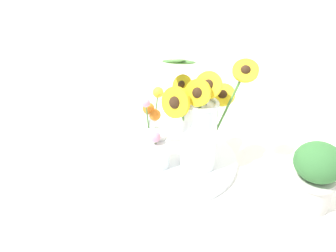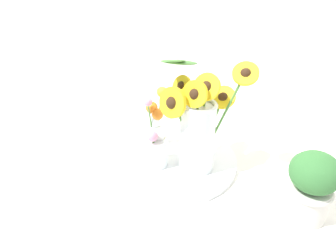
{
  "view_description": "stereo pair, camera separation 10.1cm",
  "coord_description": "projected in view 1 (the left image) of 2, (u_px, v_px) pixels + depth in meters",
  "views": [
    {
      "loc": [
        0.47,
        -0.73,
        0.63
      ],
      "look_at": [
        0.01,
        0.03,
        0.13
      ],
      "focal_mm": 35.0,
      "sensor_mm": 36.0,
      "label": 1
    },
    {
      "loc": [
        0.55,
        -0.67,
        0.63
      ],
      "look_at": [
        0.01,
        0.03,
        0.13
      ],
      "focal_mm": 35.0,
      "sensor_mm": 36.0,
      "label": 2
    }
  ],
  "objects": [
    {
      "name": "vase_bulb_right",
      "position": [
        153.0,
        124.0,
        1.1
      ],
      "size": [
        0.07,
        0.11,
        0.2
      ],
      "color": "white",
      "rests_on": "serving_tray"
    },
    {
      "name": "serving_tray",
      "position": [
        168.0,
        159.0,
        1.07
      ],
      "size": [
        0.45,
        0.45,
        0.02
      ],
      "color": "silver",
      "rests_on": "ground_plane"
    },
    {
      "name": "potted_plant",
      "position": [
        315.0,
        174.0,
        0.85
      ],
      "size": [
        0.12,
        0.12,
        0.19
      ],
      "color": "beige",
      "rests_on": "ground_plane"
    },
    {
      "name": "ground_plane",
      "position": [
        162.0,
        165.0,
        1.06
      ],
      "size": [
        6.0,
        6.0,
        0.0
      ],
      "primitive_type": "plane",
      "color": "silver"
    },
    {
      "name": "vase_small_center",
      "position": [
        156.0,
        150.0,
        1.01
      ],
      "size": [
        0.08,
        0.08,
        0.13
      ],
      "color": "white",
      "rests_on": "serving_tray"
    },
    {
      "name": "mason_jar_sunflowers",
      "position": [
        199.0,
        124.0,
        0.96
      ],
      "size": [
        0.25,
        0.19,
        0.35
      ],
      "color": "silver",
      "rests_on": "serving_tray"
    }
  ]
}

